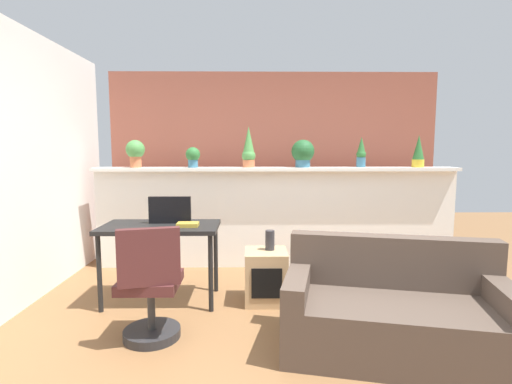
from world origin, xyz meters
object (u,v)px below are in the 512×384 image
object	(u,v)px
potted_plant_3	(303,153)
potted_plant_1	(193,156)
potted_plant_5	(418,152)
office_chair	(151,292)
potted_plant_2	(249,149)
tv_monitor	(170,210)
potted_plant_0	(135,152)
couch	(395,314)
desk	(161,234)
potted_plant_4	(361,153)
vase_on_shelf	(270,240)
side_cube_shelf	(266,276)
book_on_desk	(188,225)

from	to	relation	value
potted_plant_3	potted_plant_1	bearing A→B (deg)	-177.84
potted_plant_1	potted_plant_5	xyz separation A→B (m)	(2.75, 0.02, 0.06)
potted_plant_5	office_chair	bearing A→B (deg)	-146.39
potted_plant_2	tv_monitor	distance (m)	1.40
potted_plant_0	couch	distance (m)	3.37
potted_plant_1	tv_monitor	world-z (taller)	potted_plant_1
potted_plant_3	office_chair	world-z (taller)	potted_plant_3
desk	tv_monitor	world-z (taller)	tv_monitor
potted_plant_4	desk	world-z (taller)	potted_plant_4
vase_on_shelf	side_cube_shelf	bearing A→B (deg)	-132.69
desk	book_on_desk	distance (m)	0.30
potted_plant_1	desk	xyz separation A→B (m)	(-0.16, -1.06, -0.72)
potted_plant_2	potted_plant_3	world-z (taller)	potted_plant_2
potted_plant_4	office_chair	distance (m)	3.03
desk	vase_on_shelf	world-z (taller)	desk
potted_plant_1	desk	distance (m)	1.29
potted_plant_0	potted_plant_5	distance (m)	3.44
office_chair	potted_plant_3	bearing A→B (deg)	53.56
tv_monitor	side_cube_shelf	bearing A→B (deg)	-6.87
potted_plant_1	potted_plant_2	bearing A→B (deg)	3.79
desk	book_on_desk	xyz separation A→B (m)	(0.27, -0.08, 0.10)
potted_plant_5	potted_plant_3	bearing A→B (deg)	178.91
potted_plant_4	tv_monitor	xyz separation A→B (m)	(-2.14, -1.03, -0.54)
potted_plant_1	desk	bearing A→B (deg)	-98.77
potted_plant_0	side_cube_shelf	size ratio (longest dim) A/B	0.66
potted_plant_3	potted_plant_0	bearing A→B (deg)	-178.87
potted_plant_3	office_chair	distance (m)	2.58
potted_plant_1	potted_plant_5	distance (m)	2.75
potted_plant_2	couch	bearing A→B (deg)	-62.61
potted_plant_0	vase_on_shelf	size ratio (longest dim) A/B	1.74
potted_plant_4	potted_plant_5	distance (m)	0.69
potted_plant_5	tv_monitor	size ratio (longest dim) A/B	0.97
potted_plant_5	couch	distance (m)	2.55
potted_plant_0	desk	world-z (taller)	potted_plant_0
book_on_desk	potted_plant_4	bearing A→B (deg)	31.44
potted_plant_0	desk	xyz separation A→B (m)	(0.53, -1.07, -0.77)
potted_plant_5	vase_on_shelf	distance (m)	2.31
vase_on_shelf	book_on_desk	bearing A→B (deg)	-173.56
couch	desk	bearing A→B (deg)	153.23
potted_plant_2	office_chair	distance (m)	2.30
desk	vase_on_shelf	distance (m)	1.05
potted_plant_3	potted_plant_2	bearing A→B (deg)	-179.48
potted_plant_2	potted_plant_4	world-z (taller)	potted_plant_2
potted_plant_2	tv_monitor	bearing A→B (deg)	-126.68
potted_plant_0	book_on_desk	xyz separation A→B (m)	(0.80, -1.14, -0.67)
book_on_desk	couch	distance (m)	1.92
potted_plant_0	office_chair	xyz separation A→B (m)	(0.63, -1.86, -1.05)
vase_on_shelf	desk	bearing A→B (deg)	-179.42
potted_plant_2	couch	xyz separation A→B (m)	(1.07, -2.06, -1.18)
potted_plant_2	office_chair	size ratio (longest dim) A/B	0.55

